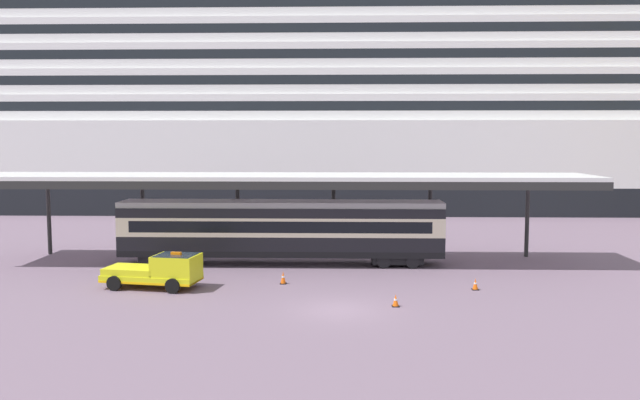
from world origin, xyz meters
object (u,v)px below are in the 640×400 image
object	(u,v)px
train_carriage	(281,229)
traffic_cone_near	(396,301)
traffic_cone_far	(475,284)
cruise_ship	(365,108)
traffic_cone_mid	(283,278)
service_truck	(160,270)

from	to	relation	value
train_carriage	traffic_cone_near	xyz separation A→B (m)	(6.45, -10.39, -2.01)
traffic_cone_far	train_carriage	bearing A→B (deg)	148.36
cruise_ship	traffic_cone_near	world-z (taller)	cruise_ship
traffic_cone_near	traffic_cone_far	distance (m)	5.83
cruise_ship	traffic_cone_far	xyz separation A→B (m)	(4.14, -46.15, -11.64)
train_carriage	traffic_cone_mid	xyz separation A→B (m)	(0.59, -5.67, -1.95)
train_carriage	service_truck	bearing A→B (deg)	-130.81
train_carriage	traffic_cone_far	xyz separation A→B (m)	(11.04, -6.80, -2.00)
traffic_cone_far	cruise_ship	bearing A→B (deg)	95.12
cruise_ship	traffic_cone_mid	distance (m)	46.92
cruise_ship	traffic_cone_near	distance (m)	51.10
traffic_cone_mid	train_carriage	bearing A→B (deg)	95.94
cruise_ship	service_truck	size ratio (longest dim) A/B	27.58
service_truck	traffic_cone_near	bearing A→B (deg)	-15.65
service_truck	cruise_ship	bearing A→B (deg)	74.46
traffic_cone_mid	traffic_cone_far	world-z (taller)	traffic_cone_mid
service_truck	traffic_cone_near	size ratio (longest dim) A/B	9.18
train_carriage	traffic_cone_far	distance (m)	13.12
cruise_ship	traffic_cone_mid	xyz separation A→B (m)	(-6.31, -45.02, -11.60)
train_carriage	traffic_cone_mid	bearing A→B (deg)	-84.06
traffic_cone_far	traffic_cone_mid	bearing A→B (deg)	173.83
service_truck	traffic_cone_mid	bearing A→B (deg)	10.73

